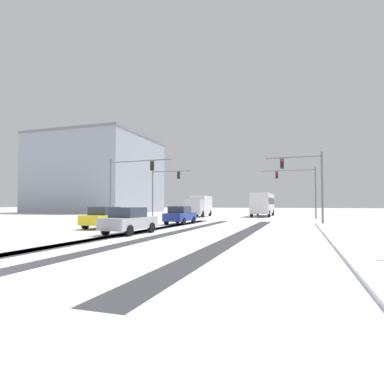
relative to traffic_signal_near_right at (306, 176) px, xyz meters
The scene contains 15 objects.
wheel_track_left_lane 14.60m from the traffic_signal_near_right, 126.08° to the right, with size 0.92×29.11×0.01m, color #38383D.
wheel_track_right_lane 16.16m from the traffic_signal_near_right, 133.63° to the right, with size 0.91×29.11×0.01m, color #38383D.
wheel_track_center 12.70m from the traffic_signal_near_right, 109.14° to the right, with size 1.07×29.11×0.01m, color #38383D.
wheel_track_oncoming 16.04m from the traffic_signal_near_right, 133.12° to the right, with size 1.10×29.11×0.01m, color #38383D.
sidewalk_kerb_right 13.58m from the traffic_signal_near_right, 77.85° to the right, with size 4.00×29.11×0.12m, color white.
traffic_signal_near_right is the anchor object (origin of this frame).
traffic_signal_far_left 19.42m from the traffic_signal_near_right, 155.54° to the left, with size 5.25×0.52×6.50m.
traffic_signal_near_left 17.23m from the traffic_signal_near_right, behind, with size 7.01×0.53×6.50m.
traffic_signal_far_right 11.89m from the traffic_signal_near_right, 92.74° to the left, with size 6.73×0.56×6.50m.
car_blue_lead 11.94m from the traffic_signal_near_right, 163.27° to the right, with size 1.92×4.15×1.62m.
car_yellow_cab_second 17.84m from the traffic_signal_near_right, 145.86° to the right, with size 1.94×4.15×1.62m.
car_silver_third 17.24m from the traffic_signal_near_right, 128.51° to the right, with size 2.02×4.19×1.62m.
bus_oncoming 19.35m from the traffic_signal_near_right, 107.55° to the left, with size 2.68×11.00×3.38m.
box_truck_delivery 20.31m from the traffic_signal_near_right, 135.75° to the left, with size 2.57×7.49×3.02m.
office_building_far_left_block 52.56m from the traffic_signal_near_right, 145.16° to the left, with size 22.84×22.08×16.58m.
Camera 1 is at (8.24, -5.98, 1.82)m, focal length 29.88 mm.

